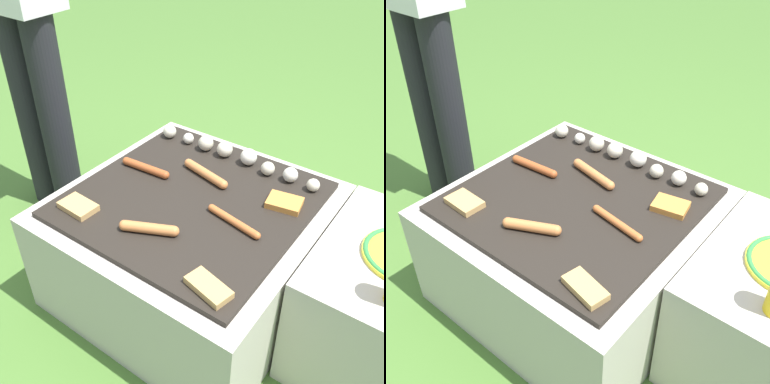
% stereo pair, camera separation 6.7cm
% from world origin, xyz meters
% --- Properties ---
extents(ground_plane, '(14.00, 14.00, 0.00)m').
position_xyz_m(ground_plane, '(0.00, 0.00, 0.00)').
color(ground_plane, '#47702D').
extents(grill, '(0.80, 0.80, 0.41)m').
position_xyz_m(grill, '(0.00, 0.00, 0.20)').
color(grill, '#B2AA9E').
rests_on(grill, ground_plane).
extents(sausage_front_center, '(0.20, 0.05, 0.02)m').
position_xyz_m(sausage_front_center, '(0.18, -0.04, 0.42)').
color(sausage_front_center, '#B7602D').
rests_on(sausage_front_center, grill).
extents(sausage_back_center, '(0.19, 0.04, 0.03)m').
position_xyz_m(sausage_back_center, '(-0.22, 0.03, 0.42)').
color(sausage_back_center, '#A34C23').
rests_on(sausage_back_center, grill).
extents(sausage_back_right, '(0.16, 0.09, 0.03)m').
position_xyz_m(sausage_back_right, '(-0.00, -0.21, 0.42)').
color(sausage_back_right, '#C6753D').
rests_on(sausage_back_right, grill).
extents(sausage_back_left, '(0.20, 0.07, 0.03)m').
position_xyz_m(sausage_back_left, '(-0.03, 0.12, 0.42)').
color(sausage_back_left, '#C6753D').
rests_on(sausage_back_left, grill).
extents(bread_slice_left, '(0.12, 0.08, 0.02)m').
position_xyz_m(bread_slice_left, '(-0.25, -0.25, 0.42)').
color(bread_slice_left, tan).
rests_on(bread_slice_left, grill).
extents(bread_slice_right, '(0.13, 0.09, 0.02)m').
position_xyz_m(bread_slice_right, '(0.26, -0.29, 0.42)').
color(bread_slice_right, tan).
rests_on(bread_slice_right, grill).
extents(bread_slice_center, '(0.12, 0.10, 0.02)m').
position_xyz_m(bread_slice_center, '(0.26, 0.13, 0.42)').
color(bread_slice_center, '#D18438').
rests_on(bread_slice_center, grill).
extents(mushroom_row, '(0.64, 0.07, 0.06)m').
position_xyz_m(mushroom_row, '(-0.01, 0.27, 0.43)').
color(mushroom_row, beige).
rests_on(mushroom_row, grill).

